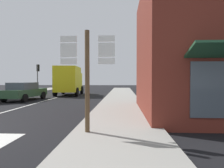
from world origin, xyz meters
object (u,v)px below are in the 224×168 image
at_px(sedan_far, 24,91).
at_px(route_sign_post, 87,73).
at_px(traffic_light_far_left, 38,72).
at_px(delivery_truck, 69,80).

distance_m(sedan_far, route_sign_post, 11.86).
bearing_deg(sedan_far, traffic_light_far_left, 108.21).
height_order(delivery_truck, route_sign_post, route_sign_post).
distance_m(delivery_truck, traffic_light_far_left, 6.93).
relative_size(delivery_truck, route_sign_post, 1.60).
bearing_deg(traffic_light_far_left, sedan_far, -71.79).
height_order(route_sign_post, traffic_light_far_left, traffic_light_far_left).
bearing_deg(route_sign_post, delivery_truck, 107.81).
bearing_deg(route_sign_post, sedan_far, 126.29).
bearing_deg(sedan_far, delivery_truck, 66.57).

